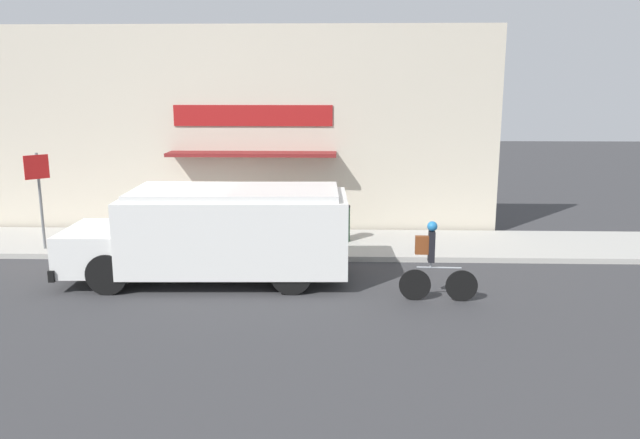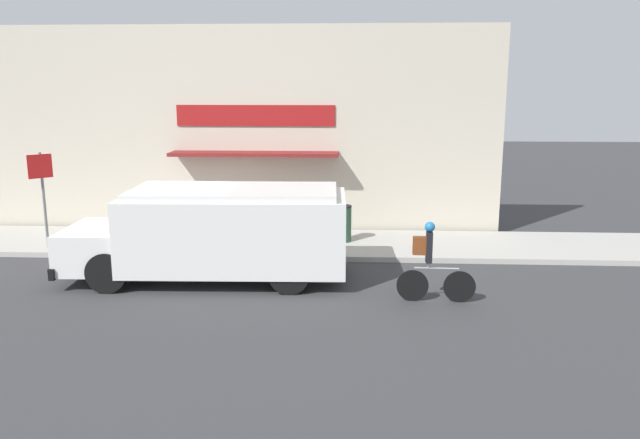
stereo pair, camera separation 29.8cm
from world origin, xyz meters
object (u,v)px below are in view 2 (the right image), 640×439
at_px(school_bus, 219,232).
at_px(trash_bin, 343,223).
at_px(stop_sign_post, 42,184).
at_px(cyclist, 431,263).

bearing_deg(school_bus, trash_bin, 47.39).
height_order(school_bus, stop_sign_post, stop_sign_post).
bearing_deg(stop_sign_post, school_bus, -22.54).
bearing_deg(stop_sign_post, trash_bin, 7.85).
relative_size(school_bus, trash_bin, 6.37).
xyz_separation_m(school_bus, trash_bin, (2.67, 3.10, -0.47)).
bearing_deg(trash_bin, school_bus, -130.70).
distance_m(cyclist, stop_sign_post, 10.03).
bearing_deg(cyclist, trash_bin, 114.59).
xyz_separation_m(cyclist, stop_sign_post, (-9.42, 3.29, 0.99)).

